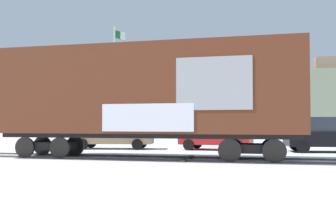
{
  "coord_description": "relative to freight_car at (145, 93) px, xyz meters",
  "views": [
    {
      "loc": [
        4.8,
        -15.22,
        1.48
      ],
      "look_at": [
        -0.16,
        2.89,
        2.11
      ],
      "focal_mm": 39.49,
      "sensor_mm": 36.0,
      "label": 1
    }
  ],
  "objects": [
    {
      "name": "freight_car",
      "position": [
        0.0,
        0.0,
        0.0
      ],
      "size": [
        13.29,
        3.61,
        5.05
      ],
      "color": "#5B2B19",
      "rests_on": "ground_plane"
    },
    {
      "name": "parked_car_red",
      "position": [
        2.17,
        6.2,
        -2.07
      ],
      "size": [
        4.22,
        2.19,
        1.56
      ],
      "color": "#B21E1E",
      "rests_on": "ground_plane"
    },
    {
      "name": "parked_car_black",
      "position": [
        8.15,
        6.11,
        -1.95
      ],
      "size": [
        4.54,
        2.52,
        1.87
      ],
      "color": "black",
      "rests_on": "ground_plane"
    },
    {
      "name": "parked_car_tan",
      "position": [
        -3.99,
        5.51,
        -1.99
      ],
      "size": [
        5.01,
        2.52,
        1.78
      ],
      "color": "#9E8966",
      "rests_on": "ground_plane"
    },
    {
      "name": "hillside",
      "position": [
        0.39,
        73.69,
        3.0
      ],
      "size": [
        121.91,
        35.51,
        15.79
      ],
      "color": "slate",
      "rests_on": "ground_plane"
    },
    {
      "name": "ground_plane",
      "position": [
        0.4,
        0.0,
        -2.87
      ],
      "size": [
        260.0,
        260.0,
        0.0
      ],
      "primitive_type": "plane",
      "color": "silver"
    },
    {
      "name": "track",
      "position": [
        -2.76,
        -0.14,
        -2.83
      ],
      "size": [
        60.0,
        4.98,
        0.08
      ],
      "color": "#4C4742",
      "rests_on": "ground_plane"
    },
    {
      "name": "flagpole",
      "position": [
        -6.62,
        12.06,
        2.68
      ],
      "size": [
        0.6,
        1.15,
        9.31
      ],
      "color": "silver",
      "rests_on": "ground_plane"
    }
  ]
}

